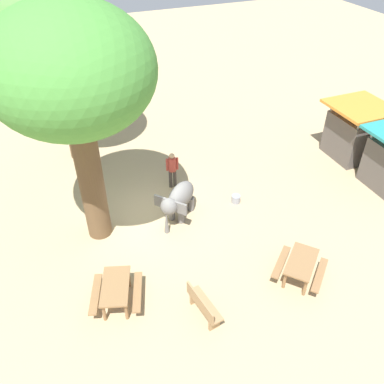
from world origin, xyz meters
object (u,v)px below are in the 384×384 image
(shade_tree_secondary, at_px, (71,73))
(picnic_table_near, at_px, (116,290))
(shade_tree_main, at_px, (50,15))
(feed_bucket, at_px, (236,199))
(wooden_bench, at_px, (203,305))
(elephant, at_px, (179,199))
(person_handler, at_px, (172,168))
(market_stall_orange, at_px, (354,134))
(picnic_table_far, at_px, (301,265))

(shade_tree_secondary, xyz_separation_m, picnic_table_near, (3.29, -0.16, -5.38))
(shade_tree_main, bearing_deg, feed_bucket, 41.92)
(shade_tree_secondary, relative_size, wooden_bench, 5.51)
(elephant, relative_size, wooden_bench, 1.28)
(elephant, xyz_separation_m, shade_tree_secondary, (-0.31, -2.95, 5.10))
(feed_bucket, bearing_deg, person_handler, -134.49)
(market_stall_orange, bearing_deg, shade_tree_main, -111.83)
(wooden_bench, distance_m, picnic_table_near, 2.62)
(person_handler, bearing_deg, feed_bucket, 54.93)
(shade_tree_secondary, distance_m, picnic_table_near, 6.31)
(shade_tree_main, distance_m, picnic_table_far, 12.73)
(picnic_table_near, xyz_separation_m, picnic_table_far, (1.24, 5.63, 0.00))
(person_handler, height_order, picnic_table_far, person_handler)
(person_handler, xyz_separation_m, wooden_bench, (6.32, -1.35, -0.48))
(elephant, xyz_separation_m, wooden_bench, (4.39, -0.90, -0.40))
(shade_tree_secondary, bearing_deg, picnic_table_far, 50.36)
(picnic_table_near, relative_size, feed_bucket, 5.25)
(elephant, bearing_deg, picnic_table_far, 79.98)
(elephant, distance_m, wooden_bench, 4.50)
(person_handler, xyz_separation_m, shade_tree_secondary, (1.62, -3.40, 5.02))
(wooden_bench, xyz_separation_m, picnic_table_far, (-0.16, 3.43, 0.12))
(elephant, distance_m, shade_tree_main, 8.41)
(picnic_table_near, bearing_deg, market_stall_orange, 127.28)
(person_handler, relative_size, picnic_table_far, 0.77)
(shade_tree_main, relative_size, picnic_table_near, 4.21)
(shade_tree_secondary, distance_m, wooden_bench, 7.51)
(person_handler, height_order, wooden_bench, person_handler)
(shade_tree_main, relative_size, wooden_bench, 5.51)
(feed_bucket, bearing_deg, shade_tree_main, -138.08)
(shade_tree_main, xyz_separation_m, shade_tree_secondary, (5.55, -0.11, -0.23))
(person_handler, bearing_deg, picnic_table_near, -26.49)
(shade_tree_main, height_order, market_stall_orange, shade_tree_main)
(wooden_bench, distance_m, feed_bucket, 5.51)
(person_handler, distance_m, wooden_bench, 6.48)
(person_handler, xyz_separation_m, market_stall_orange, (0.78, 8.45, 0.19))
(shade_tree_secondary, height_order, picnic_table_far, shade_tree_secondary)
(elephant, bearing_deg, shade_tree_main, -104.97)
(picnic_table_near, height_order, feed_bucket, picnic_table_near)
(wooden_bench, xyz_separation_m, picnic_table_near, (-1.40, -2.20, 0.12))
(picnic_table_near, distance_m, feed_bucket, 6.29)
(feed_bucket, bearing_deg, elephant, -90.03)
(shade_tree_main, relative_size, shade_tree_secondary, 1.00)
(person_handler, bearing_deg, wooden_bench, -2.68)
(shade_tree_secondary, bearing_deg, person_handler, 115.48)
(shade_tree_main, bearing_deg, elephant, 25.89)
(shade_tree_secondary, xyz_separation_m, market_stall_orange, (-0.84, 11.85, -4.83))
(shade_tree_main, xyz_separation_m, picnic_table_near, (8.84, -0.26, -5.61))
(feed_bucket, bearing_deg, market_stall_orange, 100.06)
(picnic_table_far, bearing_deg, shade_tree_secondary, -81.46)
(wooden_bench, bearing_deg, shade_tree_secondary, -164.88)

